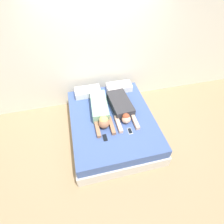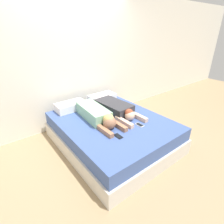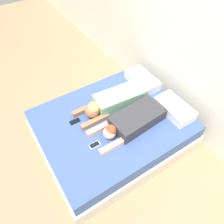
{
  "view_description": "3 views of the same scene",
  "coord_description": "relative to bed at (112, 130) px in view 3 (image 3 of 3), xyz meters",
  "views": [
    {
      "loc": [
        -0.55,
        -2.28,
        3.06
      ],
      "look_at": [
        0.0,
        0.0,
        0.63
      ],
      "focal_mm": 28.0,
      "sensor_mm": 36.0,
      "label": 1
    },
    {
      "loc": [
        -1.62,
        -2.08,
        1.9
      ],
      "look_at": [
        0.0,
        0.0,
        0.63
      ],
      "focal_mm": 28.0,
      "sensor_mm": 36.0,
      "label": 2
    },
    {
      "loc": [
        1.64,
        -1.05,
        2.82
      ],
      "look_at": [
        0.0,
        0.0,
        0.63
      ],
      "focal_mm": 35.0,
      "sensor_mm": 36.0,
      "label": 3
    }
  ],
  "objects": [
    {
      "name": "person_right",
      "position": [
        0.23,
        0.17,
        0.33
      ],
      "size": [
        0.43,
        1.06,
        0.2
      ],
      "color": "#333338",
      "rests_on": "bed"
    },
    {
      "name": "ground_plane",
      "position": [
        0.0,
        0.0,
        -0.24
      ],
      "size": [
        12.0,
        12.0,
        0.0
      ],
      "primitive_type": "plane",
      "color": "#9E8460"
    },
    {
      "name": "cell_phone_left",
      "position": [
        -0.24,
        -0.46,
        0.25
      ],
      "size": [
        0.07,
        0.14,
        0.01
      ],
      "color": "black",
      "rests_on": "bed"
    },
    {
      "name": "person_left",
      "position": [
        -0.2,
        0.15,
        0.35
      ],
      "size": [
        0.37,
        1.1,
        0.24
      ],
      "color": "#8CBF99",
      "rests_on": "bed"
    },
    {
      "name": "wall_back",
      "position": [
        0.0,
        1.17,
        1.06
      ],
      "size": [
        12.0,
        0.06,
        2.6
      ],
      "color": "silver",
      "rests_on": "ground_plane"
    },
    {
      "name": "cell_phone_right",
      "position": [
        0.24,
        -0.42,
        0.25
      ],
      "size": [
        0.07,
        0.14,
        0.01
      ],
      "color": "silver",
      "rests_on": "bed"
    },
    {
      "name": "pillow_head_left",
      "position": [
        -0.37,
        0.81,
        0.32
      ],
      "size": [
        0.57,
        0.3,
        0.15
      ],
      "color": "white",
      "rests_on": "bed"
    },
    {
      "name": "bed",
      "position": [
        0.0,
        0.0,
        0.0
      ],
      "size": [
        1.68,
        2.05,
        0.48
      ],
      "color": "beige",
      "rests_on": "ground_plane"
    },
    {
      "name": "pillow_head_right",
      "position": [
        0.37,
        0.81,
        0.32
      ],
      "size": [
        0.57,
        0.3,
        0.15
      ],
      "color": "white",
      "rests_on": "bed"
    }
  ]
}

